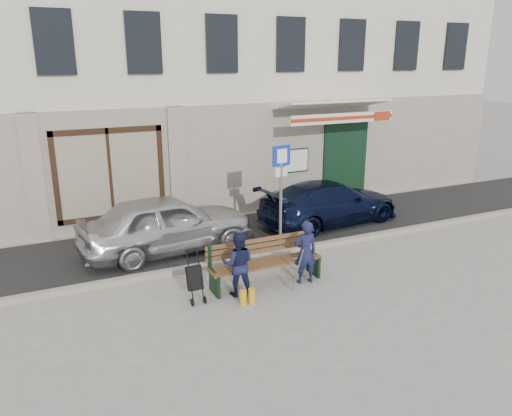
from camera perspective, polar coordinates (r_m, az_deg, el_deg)
ground at (r=10.60m, az=6.39°, el=-8.16°), size 80.00×80.00×0.00m
asphalt_lane at (r=13.13m, az=-0.60°, el=-2.98°), size 60.00×3.20×0.01m
curb at (r=11.77m, az=2.62°, el=-5.12°), size 60.00×0.18×0.12m
building at (r=17.38m, az=-8.32°, el=18.40°), size 20.00×8.27×10.00m
car_silver at (r=11.96m, az=-10.11°, el=-1.76°), size 4.23×2.04×1.39m
car_navy at (r=13.96m, az=8.41°, el=0.62°), size 4.30×2.10×1.20m
parking_sign at (r=11.54m, az=2.88°, el=2.98°), size 0.47×0.10×2.55m
bench at (r=10.18m, az=0.89°, el=-6.30°), size 2.40×1.17×0.98m
man at (r=10.21m, az=5.66°, el=-5.06°), size 0.52×0.37×1.33m
woman at (r=9.67m, az=-2.04°, el=-6.38°), size 0.77×0.70×1.29m
stroller at (r=9.59m, az=-7.02°, el=-8.06°), size 0.30×0.42×1.00m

